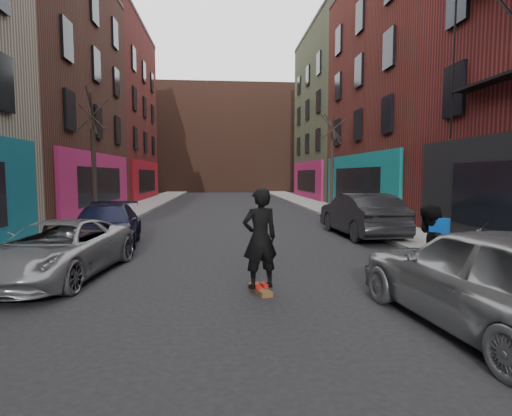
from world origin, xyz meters
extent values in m
cube|color=gray|center=(-6.25, 30.00, 0.07)|extent=(2.50, 84.00, 0.13)
cube|color=gray|center=(6.25, 30.00, 0.07)|extent=(2.50, 84.00, 0.13)
cube|color=#47281E|center=(0.00, 56.00, 7.00)|extent=(40.00, 10.00, 14.00)
imported|color=gray|center=(-4.29, 8.97, 0.64)|extent=(2.63, 4.81, 1.28)
imported|color=black|center=(-4.21, 12.50, 0.69)|extent=(2.56, 4.99, 1.39)
imported|color=gray|center=(3.27, 5.18, 0.81)|extent=(2.45, 4.95, 1.62)
imported|color=black|center=(4.60, 14.28, 0.81)|extent=(1.94, 4.98, 1.62)
cube|color=brown|center=(0.14, 7.45, 0.05)|extent=(0.43, 0.83, 0.10)
imported|color=black|center=(0.14, 7.45, 1.08)|extent=(0.82, 0.65, 1.96)
imported|color=black|center=(3.00, 6.41, 0.89)|extent=(1.10, 1.06, 1.78)
cube|color=#0B42A0|center=(3.11, 6.27, 1.37)|extent=(0.29, 0.32, 0.42)
camera|label=1|loc=(-0.60, -0.21, 2.32)|focal=28.00mm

